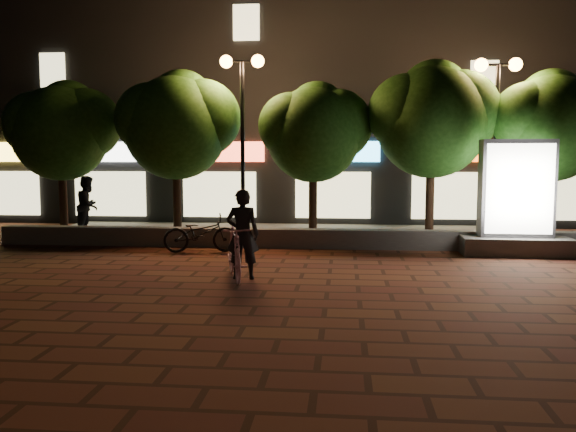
# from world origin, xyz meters

# --- Properties ---
(ground) EXTENTS (80.00, 80.00, 0.00)m
(ground) POSITION_xyz_m (0.00, 0.00, 0.00)
(ground) COLOR #552D1A
(ground) RESTS_ON ground
(retaining_wall) EXTENTS (16.00, 0.45, 0.50)m
(retaining_wall) POSITION_xyz_m (0.00, 4.00, 0.25)
(retaining_wall) COLOR slate
(retaining_wall) RESTS_ON ground
(sidewalk) EXTENTS (16.00, 5.00, 0.08)m
(sidewalk) POSITION_xyz_m (0.00, 6.50, 0.04)
(sidewalk) COLOR slate
(sidewalk) RESTS_ON ground
(building_block) EXTENTS (28.00, 8.12, 11.30)m
(building_block) POSITION_xyz_m (-0.01, 12.99, 5.00)
(building_block) COLOR black
(building_block) RESTS_ON ground
(tree_far_left) EXTENTS (3.36, 2.80, 4.63)m
(tree_far_left) POSITION_xyz_m (-6.95, 5.46, 3.29)
(tree_far_left) COLOR #321F13
(tree_far_left) RESTS_ON sidewalk
(tree_left) EXTENTS (3.60, 3.00, 4.89)m
(tree_left) POSITION_xyz_m (-3.45, 5.46, 3.44)
(tree_left) COLOR #321F13
(tree_left) RESTS_ON sidewalk
(tree_mid) EXTENTS (3.24, 2.70, 4.50)m
(tree_mid) POSITION_xyz_m (0.55, 5.46, 3.22)
(tree_mid) COLOR #321F13
(tree_mid) RESTS_ON sidewalk
(tree_right) EXTENTS (3.72, 3.10, 5.07)m
(tree_right) POSITION_xyz_m (3.86, 5.46, 3.57)
(tree_right) COLOR #321F13
(tree_right) RESTS_ON sidewalk
(tree_far_right) EXTENTS (3.48, 2.90, 4.76)m
(tree_far_right) POSITION_xyz_m (7.05, 5.46, 3.37)
(tree_far_right) COLOR #321F13
(tree_far_right) RESTS_ON sidewalk
(street_lamp_left) EXTENTS (1.26, 0.36, 5.18)m
(street_lamp_left) POSITION_xyz_m (-1.50, 5.20, 4.03)
(street_lamp_left) COLOR black
(street_lamp_left) RESTS_ON sidewalk
(street_lamp_right) EXTENTS (1.26, 0.36, 4.98)m
(street_lamp_right) POSITION_xyz_m (5.50, 5.20, 3.89)
(street_lamp_right) COLOR black
(street_lamp_right) RESTS_ON sidewalk
(ad_kiosk) EXTENTS (2.63, 1.35, 2.83)m
(ad_kiosk) POSITION_xyz_m (5.61, 3.50, 1.14)
(ad_kiosk) COLOR slate
(ad_kiosk) RESTS_ON ground
(scooter_pink) EXTENTS (1.03, 1.89, 1.09)m
(scooter_pink) POSITION_xyz_m (-0.73, -0.16, 0.55)
(scooter_pink) COLOR #C4819D
(scooter_pink) RESTS_ON ground
(rider) EXTENTS (0.66, 0.44, 1.77)m
(rider) POSITION_xyz_m (-0.58, -0.11, 0.89)
(rider) COLOR black
(rider) RESTS_ON ground
(scooter_parked) EXTENTS (1.95, 1.08, 0.97)m
(scooter_parked) POSITION_xyz_m (-2.20, 3.00, 0.49)
(scooter_parked) COLOR black
(scooter_parked) RESTS_ON ground
(pedestrian) EXTENTS (0.68, 0.87, 1.77)m
(pedestrian) POSITION_xyz_m (-6.21, 5.36, 0.97)
(pedestrian) COLOR black
(pedestrian) RESTS_ON sidewalk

